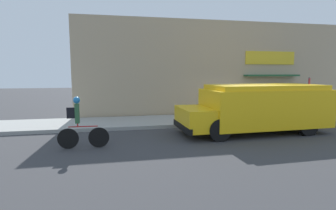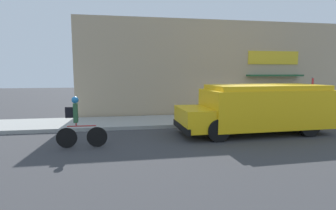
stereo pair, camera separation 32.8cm
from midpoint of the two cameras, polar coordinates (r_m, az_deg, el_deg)
ground_plane at (r=13.19m, az=18.32°, el=-4.27°), size 70.00×70.00×0.00m
sidewalk at (r=14.42m, az=15.68°, el=-2.90°), size 28.00×2.83×0.16m
storefront at (r=15.68m, az=13.66°, el=7.65°), size 17.04×0.74×5.46m
school_bus at (r=11.54m, az=19.84°, el=-0.51°), size 6.25×2.81×2.01m
cyclist at (r=9.20m, az=-18.10°, el=-3.73°), size 1.67×0.23×1.73m
stop_sign_post at (r=15.40m, az=29.38°, el=2.69°), size 0.45×0.45×2.11m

